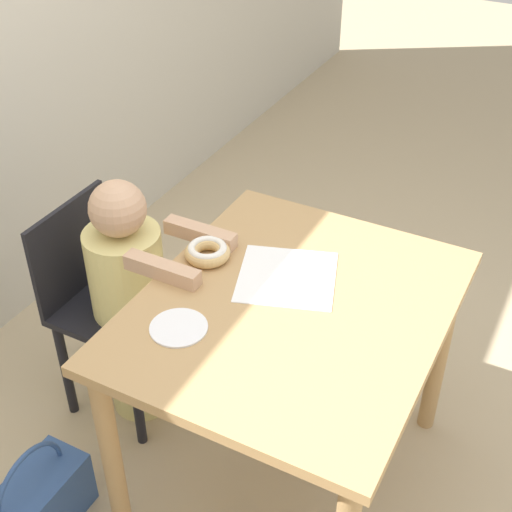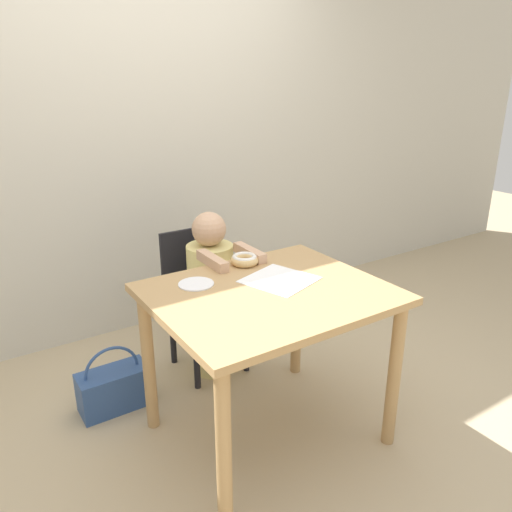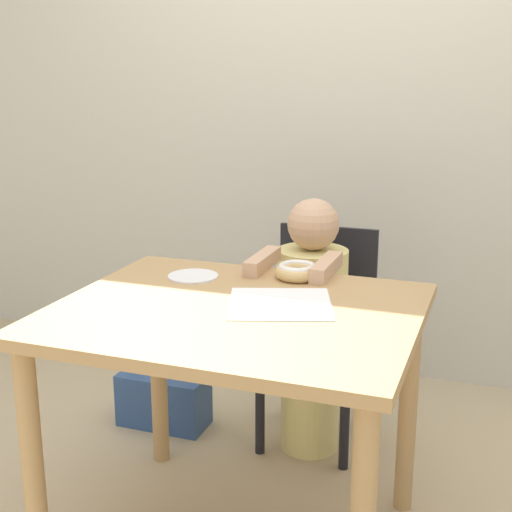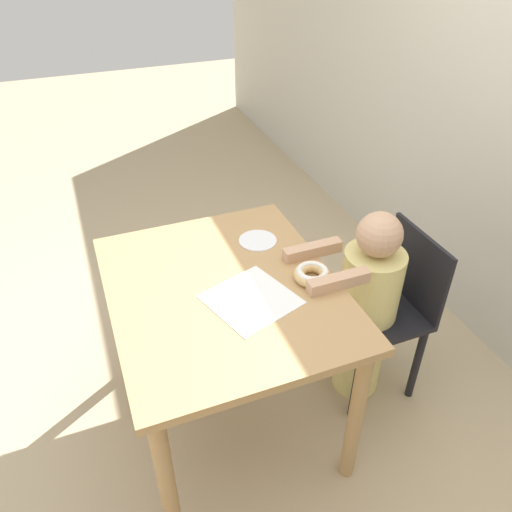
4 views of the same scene
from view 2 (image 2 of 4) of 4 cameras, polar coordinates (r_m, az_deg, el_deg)
ground_plane at (r=2.62m, az=1.35°, el=-19.52°), size 12.00×12.00×0.00m
wall_back at (r=3.35m, az=-13.12°, el=12.37°), size 8.00×0.05×2.50m
dining_table at (r=2.26m, az=1.48°, el=-6.65°), size 1.02×0.85×0.77m
chair at (r=2.95m, az=-6.06°, el=-4.50°), size 0.39×0.38×0.83m
child_figure at (r=2.84m, az=-5.09°, el=-4.47°), size 0.27×0.49×0.98m
donut at (r=2.50m, az=-1.32°, el=-0.38°), size 0.14×0.14×0.05m
napkin at (r=2.32m, az=2.71°, el=-2.71°), size 0.37×0.37×0.00m
handbag at (r=2.81m, az=-15.93°, el=-14.29°), size 0.36×0.17×0.36m
plate at (r=2.28m, az=-6.86°, el=-3.19°), size 0.16×0.16×0.01m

